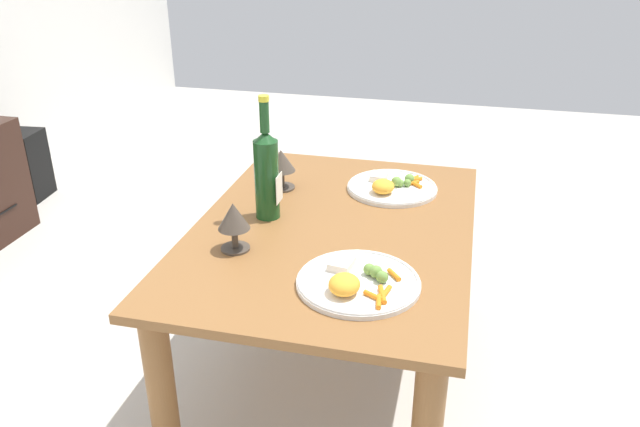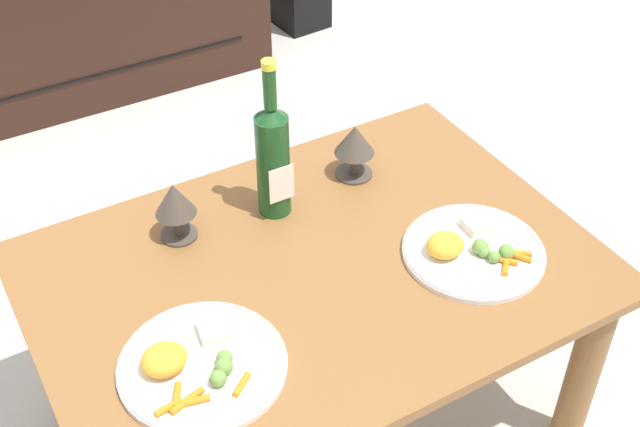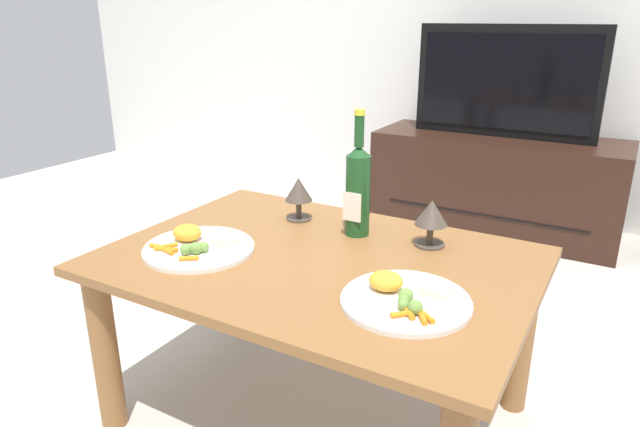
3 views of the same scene
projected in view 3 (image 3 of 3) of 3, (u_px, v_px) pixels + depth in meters
name	position (u px, v px, depth m)	size (l,w,h in m)	color
ground_plane	(318.00, 414.00, 1.63)	(6.40, 6.40, 0.00)	#B7B2A8
dining_table	(318.00, 287.00, 1.50)	(1.09, 0.77, 0.50)	brown
tv_stand	(495.00, 184.00, 2.97)	(1.25, 0.47, 0.51)	black
tv_screen	(506.00, 82.00, 2.80)	(0.91, 0.05, 0.55)	black
wine_bottle	(358.00, 187.00, 1.58)	(0.07, 0.07, 0.36)	#19471E
goblet_left	(299.00, 192.00, 1.71)	(0.08, 0.08, 0.13)	#473D33
goblet_right	(431.00, 215.00, 1.51)	(0.09, 0.09, 0.13)	#473D33
dinner_plate_left	(198.00, 246.00, 1.50)	(0.30, 0.30, 0.06)	white
dinner_plate_right	(405.00, 298.00, 1.23)	(0.29, 0.29, 0.05)	white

